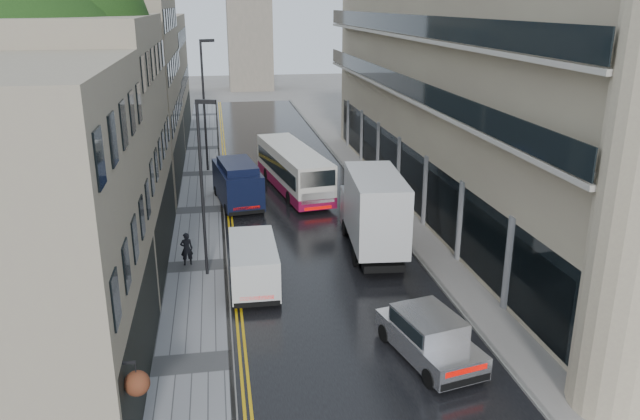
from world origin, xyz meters
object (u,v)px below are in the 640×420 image
object	(u,v)px
white_lorry	(356,225)
lamp_post_near	(202,191)
lamp_post_far	(204,107)
tree_near	(27,120)
pedestrian	(187,249)
silver_hatchback	(431,364)
white_van	(233,282)
cream_bus	(289,183)
navy_van	(226,192)
tree_far	(92,94)

from	to	relation	value
white_lorry	lamp_post_near	xyz separation A→B (m)	(-6.79, -0.04, 1.94)
lamp_post_near	lamp_post_far	world-z (taller)	lamp_post_far
tree_near	lamp_post_near	distance (m)	7.91
white_lorry	pedestrian	size ratio (longest dim) A/B	4.93
lamp_post_near	silver_hatchback	bearing A→B (deg)	-35.87
tree_near	lamp_post_far	size ratio (longest dim) A/B	1.52
white_van	lamp_post_near	distance (m)	4.39
lamp_post_near	lamp_post_far	bearing A→B (deg)	108.64
tree_near	silver_hatchback	distance (m)	19.26
white_lorry	pedestrian	world-z (taller)	white_lorry
tree_near	cream_bus	xyz separation A→B (m)	(11.97, 7.82, -5.53)
white_lorry	silver_hatchback	distance (m)	9.91
cream_bus	lamp_post_near	distance (m)	11.08
white_lorry	silver_hatchback	world-z (taller)	white_lorry
silver_hatchback	pedestrian	world-z (taller)	pedestrian
cream_bus	lamp_post_far	xyz separation A→B (m)	(-4.90, 8.86, 3.26)
white_van	lamp_post_far	xyz separation A→B (m)	(-1.13, 21.55, 3.64)
tree_near	lamp_post_far	world-z (taller)	tree_near
navy_van	lamp_post_near	bearing A→B (deg)	-105.72
pedestrian	lamp_post_near	bearing A→B (deg)	116.87
navy_van	pedestrian	world-z (taller)	navy_van
cream_bus	navy_van	bearing A→B (deg)	-169.99
white_lorry	navy_van	size ratio (longest dim) A/B	1.41
tree_near	pedestrian	distance (m)	8.69
pedestrian	lamp_post_far	size ratio (longest dim) A/B	0.17
tree_near	tree_far	bearing A→B (deg)	88.68
cream_bus	lamp_post_near	world-z (taller)	lamp_post_near
navy_van	pedestrian	size ratio (longest dim) A/B	3.49
cream_bus	pedestrian	xyz separation A→B (m)	(-5.76, -8.42, -0.52)
tree_far	pedestrian	distance (m)	15.76
tree_near	lamp_post_far	distance (m)	18.26
lamp_post_near	white_lorry	bearing A→B (deg)	18.88
white_lorry	lamp_post_far	world-z (taller)	lamp_post_far
white_lorry	white_van	size ratio (longest dim) A/B	1.70
tree_near	white_lorry	size ratio (longest dim) A/B	1.80
navy_van	cream_bus	bearing A→B (deg)	10.64
navy_van	lamp_post_near	distance (m)	8.78
tree_near	white_lorry	distance (m)	14.84
silver_hatchback	lamp_post_near	distance (m)	12.45
white_lorry	navy_van	xyz separation A→B (m)	(-5.70, 8.28, -0.63)
tree_far	silver_hatchback	size ratio (longest dim) A/B	2.84
cream_bus	lamp_post_far	distance (m)	10.63
pedestrian	lamp_post_near	size ratio (longest dim) A/B	0.20
cream_bus	navy_van	size ratio (longest dim) A/B	1.88
white_lorry	silver_hatchback	size ratio (longest dim) A/B	1.75
cream_bus	pedestrian	bearing A→B (deg)	-133.26
pedestrian	lamp_post_far	world-z (taller)	lamp_post_far
lamp_post_near	lamp_post_far	distance (m)	18.49
cream_bus	navy_van	distance (m)	3.99
white_van	navy_van	xyz separation A→B (m)	(0.00, 11.40, 0.37)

